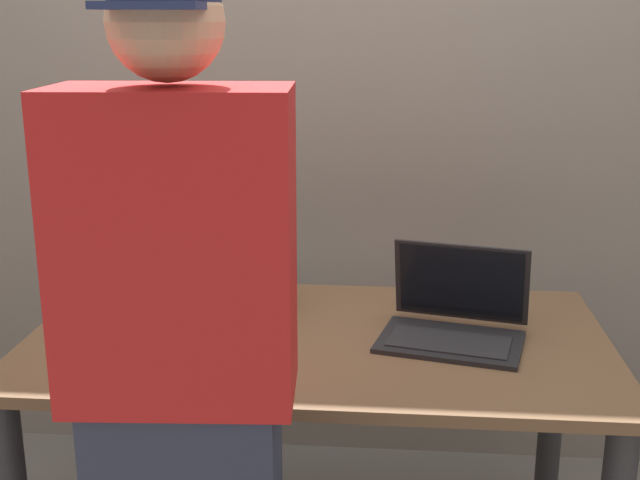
% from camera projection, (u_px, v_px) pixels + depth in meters
% --- Properties ---
extents(desk, '(1.45, 0.80, 0.75)m').
position_uv_depth(desk, '(318.00, 382.00, 2.08)').
color(desk, brown).
rests_on(desk, ground).
extents(laptop, '(0.40, 0.35, 0.22)m').
position_uv_depth(laptop, '(454.00, 318.00, 2.03)').
color(laptop, black).
rests_on(laptop, desk).
extents(beer_bottle_amber, '(0.08, 0.08, 0.31)m').
position_uv_depth(beer_bottle_amber, '(241.00, 257.00, 2.29)').
color(beer_bottle_amber, '#472B14').
rests_on(beer_bottle_amber, desk).
extents(beer_bottle_green, '(0.08, 0.08, 0.33)m').
position_uv_depth(beer_bottle_green, '(248.00, 270.00, 2.15)').
color(beer_bottle_green, brown).
rests_on(beer_bottle_green, desk).
extents(beer_bottle_brown, '(0.07, 0.07, 0.32)m').
position_uv_depth(beer_bottle_brown, '(271.00, 263.00, 2.22)').
color(beer_bottle_brown, '#333333').
rests_on(beer_bottle_brown, desk).
extents(beer_bottle_dark, '(0.06, 0.06, 0.31)m').
position_uv_depth(beer_bottle_dark, '(198.00, 268.00, 2.18)').
color(beer_bottle_dark, '#1E5123').
rests_on(beer_bottle_dark, desk).
extents(person_figure, '(0.43, 0.30, 1.65)m').
position_uv_depth(person_figure, '(184.00, 405.00, 1.51)').
color(person_figure, '#2D3347').
rests_on(person_figure, ground).
extents(coffee_mug, '(0.13, 0.09, 0.11)m').
position_uv_depth(coffee_mug, '(217.00, 345.00, 1.85)').
color(coffee_mug, white).
rests_on(coffee_mug, desk).
extents(back_wall, '(6.00, 0.10, 2.60)m').
position_uv_depth(back_wall, '(340.00, 88.00, 2.70)').
color(back_wall, gray).
rests_on(back_wall, ground).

